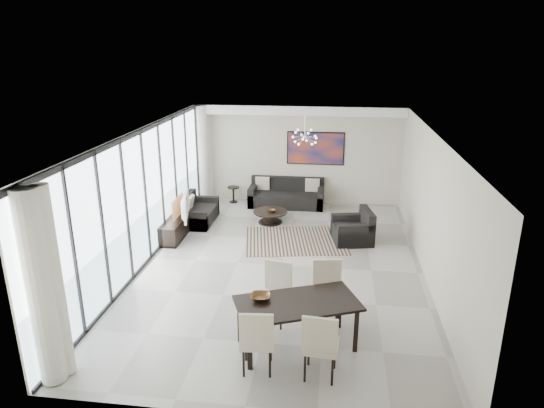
% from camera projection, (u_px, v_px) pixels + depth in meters
% --- Properties ---
extents(room_shell, '(6.00, 9.00, 2.90)m').
position_uv_depth(room_shell, '(304.00, 203.00, 9.99)').
color(room_shell, '#A8A39B').
rests_on(room_shell, ground).
extents(window_wall, '(0.37, 8.95, 2.90)m').
position_uv_depth(window_wall, '(150.00, 196.00, 10.39)').
color(window_wall, white).
rests_on(window_wall, floor).
extents(soffit, '(5.98, 0.40, 0.26)m').
position_uv_depth(soffit, '(299.00, 110.00, 13.67)').
color(soffit, white).
rests_on(soffit, room_shell).
extents(painting, '(1.68, 0.04, 0.98)m').
position_uv_depth(painting, '(316.00, 148.00, 14.12)').
color(painting, '#B64019').
rests_on(painting, room_shell).
extents(chandelier, '(0.66, 0.66, 0.71)m').
position_uv_depth(chandelier, '(305.00, 137.00, 12.07)').
color(chandelier, silver).
rests_on(chandelier, room_shell).
extents(rug, '(2.68, 2.22, 0.01)m').
position_uv_depth(rug, '(296.00, 240.00, 11.81)').
color(rug, black).
rests_on(rug, floor).
extents(coffee_table, '(0.92, 0.92, 0.32)m').
position_uv_depth(coffee_table, '(270.00, 216.00, 12.94)').
color(coffee_table, black).
rests_on(coffee_table, floor).
extents(bowl_coffee, '(0.21, 0.21, 0.06)m').
position_uv_depth(bowl_coffee, '(272.00, 211.00, 12.84)').
color(bowl_coffee, brown).
rests_on(bowl_coffee, coffee_table).
extents(sofa_main, '(2.18, 0.89, 0.79)m').
position_uv_depth(sofa_main, '(287.00, 197.00, 14.28)').
color(sofa_main, black).
rests_on(sofa_main, floor).
extents(loveseat, '(0.81, 1.44, 0.72)m').
position_uv_depth(loveseat, '(197.00, 213.00, 12.96)').
color(loveseat, black).
rests_on(loveseat, floor).
extents(armchair, '(1.05, 1.09, 0.79)m').
position_uv_depth(armchair, '(354.00, 231.00, 11.70)').
color(armchair, black).
rests_on(armchair, floor).
extents(side_table, '(0.35, 0.35, 0.49)m').
position_uv_depth(side_table, '(233.00, 192.00, 14.54)').
color(side_table, black).
rests_on(side_table, floor).
extents(tv_console, '(0.43, 1.53, 0.48)m').
position_uv_depth(tv_console, '(177.00, 227.00, 12.00)').
color(tv_console, black).
rests_on(tv_console, floor).
extents(television, '(0.36, 1.05, 0.60)m').
position_uv_depth(television, '(182.00, 207.00, 11.84)').
color(television, gray).
rests_on(television, tv_console).
extents(dining_table, '(2.11, 1.59, 0.79)m').
position_uv_depth(dining_table, '(297.00, 307.00, 7.51)').
color(dining_table, black).
rests_on(dining_table, floor).
extents(dining_chair_sw, '(0.53, 0.53, 1.05)m').
position_uv_depth(dining_chair_sw, '(257.00, 337.00, 6.90)').
color(dining_chair_sw, beige).
rests_on(dining_chair_sw, floor).
extents(dining_chair_se, '(0.53, 0.53, 1.08)m').
position_uv_depth(dining_chair_se, '(320.00, 342.00, 6.76)').
color(dining_chair_se, beige).
rests_on(dining_chair_se, floor).
extents(dining_chair_nw, '(0.58, 0.58, 1.06)m').
position_uv_depth(dining_chair_nw, '(276.00, 287.00, 8.29)').
color(dining_chair_nw, beige).
rests_on(dining_chair_nw, floor).
extents(dining_chair_ne, '(0.57, 0.57, 1.08)m').
position_uv_depth(dining_chair_ne, '(327.00, 287.00, 8.29)').
color(dining_chair_ne, beige).
rests_on(dining_chair_ne, floor).
extents(bowl_dining, '(0.32, 0.32, 0.08)m').
position_uv_depth(bowl_dining, '(261.00, 297.00, 7.56)').
color(bowl_dining, brown).
rests_on(bowl_dining, dining_table).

